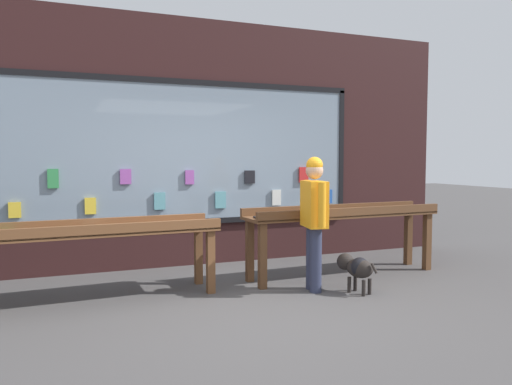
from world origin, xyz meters
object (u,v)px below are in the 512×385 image
Objects in this scene: person_browsing at (314,214)px; display_table_left at (93,237)px; display_table_right at (344,220)px; small_dog at (357,267)px.

display_table_left is at bearing 87.75° from person_browsing.
display_table_left is at bearing 179.94° from display_table_right.
display_table_left is 1.74× the size of person_browsing.
person_browsing is at bearing 38.45° from small_dog.
small_dog is (-0.32, -0.81, -0.45)m from display_table_right.
display_table_left is 2.53m from person_browsing.
display_table_left is 3.03m from small_dog.
display_table_left is at bearing 55.13° from small_dog.
display_table_left reaches higher than small_dog.
display_table_right is at bearing -0.06° from display_table_left.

